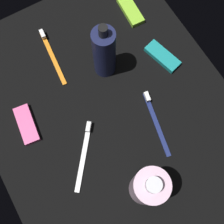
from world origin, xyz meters
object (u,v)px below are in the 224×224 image
object	(u,v)px
toothbrush_white	(84,152)
snack_bar_teal	(162,56)
snack_bar_pink	(27,125)
toothbrush_orange	(51,54)
toothbrush_navy	(155,120)
bodywash_bottle	(148,187)
lotion_bottle	(104,53)
snack_bar_lime	(130,10)

from	to	relation	value
toothbrush_white	snack_bar_teal	world-z (taller)	toothbrush_white
toothbrush_white	snack_bar_pink	bearing A→B (deg)	-145.08
toothbrush_orange	toothbrush_white	xyz separation A→B (cm)	(28.99, -5.20, 0.00)
toothbrush_navy	toothbrush_white	bearing A→B (deg)	-95.53
bodywash_bottle	lotion_bottle	bearing A→B (deg)	166.62
toothbrush_orange	snack_bar_lime	xyz separation A→B (cm)	(-0.95, 26.68, 0.14)
lotion_bottle	snack_bar_pink	world-z (taller)	lotion_bottle
toothbrush_white	snack_bar_pink	size ratio (longest dim) A/B	1.42
toothbrush_navy	snack_bar_teal	world-z (taller)	toothbrush_navy
bodywash_bottle	snack_bar_pink	xyz separation A→B (cm)	(-29.13, -17.95, -7.44)
toothbrush_navy	snack_bar_teal	size ratio (longest dim) A/B	1.72
lotion_bottle	bodywash_bottle	size ratio (longest dim) A/B	1.09
toothbrush_navy	toothbrush_white	xyz separation A→B (cm)	(-1.95, -20.15, 0.00)
toothbrush_navy	toothbrush_orange	size ratio (longest dim) A/B	0.99
toothbrush_white	snack_bar_pink	world-z (taller)	toothbrush_white
toothbrush_white	snack_bar_lime	xyz separation A→B (cm)	(-29.93, 31.88, 0.14)
bodywash_bottle	toothbrush_white	size ratio (longest dim) A/B	1.23
bodywash_bottle	toothbrush_navy	distance (cm)	19.43
lotion_bottle	snack_bar_lime	xyz separation A→B (cm)	(-12.06, 15.59, -7.94)
snack_bar_pink	snack_bar_teal	size ratio (longest dim) A/B	1.00
snack_bar_pink	snack_bar_lime	bearing A→B (deg)	118.35
bodywash_bottle	toothbrush_orange	world-z (taller)	bodywash_bottle
toothbrush_white	snack_bar_lime	bearing A→B (deg)	133.20
toothbrush_orange	snack_bar_teal	size ratio (longest dim) A/B	1.73
toothbrush_navy	lotion_bottle	bearing A→B (deg)	-169.00
toothbrush_white	snack_bar_teal	distance (cm)	34.21
toothbrush_white	snack_bar_lime	distance (cm)	43.73
bodywash_bottle	snack_bar_teal	size ratio (longest dim) A/B	1.74
toothbrush_navy	snack_bar_pink	xyz separation A→B (cm)	(-15.67, -29.72, 0.14)
toothbrush_navy	snack_bar_lime	world-z (taller)	toothbrush_navy
toothbrush_navy	bodywash_bottle	bearing A→B (deg)	-41.15
toothbrush_orange	toothbrush_white	distance (cm)	29.45
bodywash_bottle	toothbrush_navy	size ratio (longest dim) A/B	1.02
toothbrush_navy	toothbrush_white	distance (cm)	20.24
lotion_bottle	toothbrush_orange	bearing A→B (deg)	-135.06
lotion_bottle	snack_bar_teal	xyz separation A→B (cm)	(5.36, 15.54, -7.94)
toothbrush_orange	snack_bar_teal	world-z (taller)	toothbrush_orange
lotion_bottle	bodywash_bottle	distance (cm)	34.22
toothbrush_navy	toothbrush_orange	distance (cm)	34.36
toothbrush_navy	toothbrush_orange	xyz separation A→B (cm)	(-30.94, -14.95, 0.00)
snack_bar_teal	snack_bar_pink	bearing A→B (deg)	-106.89
snack_bar_lime	snack_bar_pink	size ratio (longest dim) A/B	1.00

